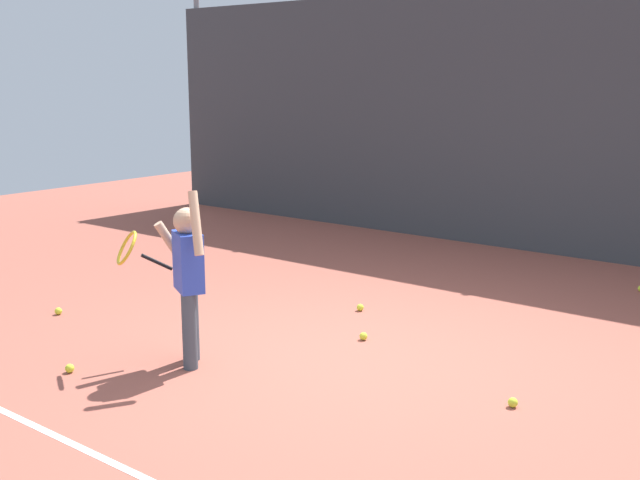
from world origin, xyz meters
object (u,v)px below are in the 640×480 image
tennis_ball_2 (360,307)px  tennis_ball_7 (363,336)px  tennis_player (186,271)px  tennis_ball_5 (513,402)px  tennis_ball_6 (70,368)px  tennis_ball_8 (58,311)px

tennis_ball_2 → tennis_ball_7: same height
tennis_ball_7 → tennis_player: bearing=-120.7°
tennis_ball_2 → tennis_ball_5: bearing=-29.7°
tennis_player → tennis_ball_2: tennis_player is taller
tennis_ball_2 → tennis_ball_6: size_ratio=1.00×
tennis_ball_5 → tennis_ball_7: 1.61m
tennis_ball_2 → tennis_ball_5: same height
tennis_ball_2 → tennis_ball_6: 2.70m
tennis_ball_2 → tennis_ball_6: (-0.82, -2.57, 0.00)m
tennis_ball_5 → tennis_ball_8: (-4.15, -0.64, 0.00)m
tennis_ball_8 → tennis_ball_5: bearing=8.7°
tennis_player → tennis_ball_8: tennis_player is taller
tennis_ball_2 → tennis_ball_5: size_ratio=1.00×
tennis_ball_7 → tennis_ball_2: bearing=126.6°
tennis_ball_6 → tennis_ball_7: (1.31, 1.92, 0.00)m
tennis_player → tennis_ball_2: 2.05m
tennis_ball_6 → tennis_player: bearing=49.7°
tennis_ball_5 → tennis_player: bearing=-161.6°
tennis_ball_6 → tennis_ball_7: size_ratio=1.00×
tennis_ball_6 → tennis_ball_8: bearing=149.0°
tennis_player → tennis_ball_7: tennis_player is taller
tennis_player → tennis_ball_2: bearing=111.6°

